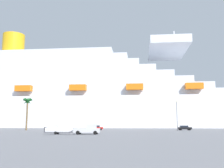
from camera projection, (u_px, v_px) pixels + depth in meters
name	position (u px, v px, depth m)	size (l,w,h in m)	color
ground_plane	(94.00, 129.00, 109.89)	(600.00, 600.00, 0.00)	gray
cruise_ship	(60.00, 98.00, 144.94)	(235.38, 42.21, 60.36)	white
pickup_truck	(88.00, 130.00, 56.81)	(5.60, 2.28, 2.20)	silver
small_boat_on_trailer	(61.00, 130.00, 57.23)	(7.43, 2.07, 2.15)	#595960
palm_tree	(27.00, 104.00, 87.83)	(3.13, 3.08, 10.79)	brown
street_lamp	(177.00, 111.00, 82.86)	(0.56, 0.56, 9.53)	slate
parked_car_red_hatchback	(96.00, 128.00, 90.45)	(4.58, 2.76, 1.58)	red
parked_car_black_coupe	(184.00, 128.00, 87.70)	(4.55, 2.21, 1.58)	black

